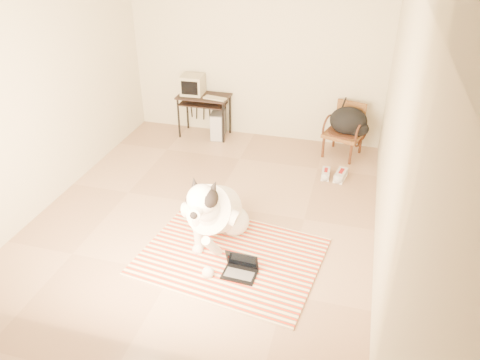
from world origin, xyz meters
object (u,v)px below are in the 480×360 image
at_px(crt_monitor, 192,85).
at_px(backpack, 350,122).
at_px(computer_desk, 204,102).
at_px(pc_tower, 218,124).
at_px(laptop, 241,268).
at_px(rattan_chair, 345,130).
at_px(dog, 215,212).

height_order(crt_monitor, backpack, crt_monitor).
xyz_separation_m(crt_monitor, backpack, (2.50, -0.16, -0.29)).
height_order(computer_desk, pc_tower, computer_desk).
bearing_deg(crt_monitor, computer_desk, -10.49).
bearing_deg(laptop, computer_desk, 115.02).
bearing_deg(computer_desk, backpack, -3.07).
distance_m(rattan_chair, backpack, 0.17).
bearing_deg(backpack, dog, -116.48).
distance_m(computer_desk, backpack, 2.31).
distance_m(laptop, computer_desk, 3.49).
height_order(laptop, pc_tower, pc_tower).
xyz_separation_m(laptop, computer_desk, (-1.46, 3.13, 0.51)).
xyz_separation_m(laptop, rattan_chair, (0.79, 3.05, 0.31)).
height_order(pc_tower, backpack, backpack).
relative_size(computer_desk, crt_monitor, 2.32).
height_order(dog, rattan_chair, dog).
height_order(laptop, rattan_chair, rattan_chair).
relative_size(pc_tower, backpack, 0.83).
relative_size(laptop, pc_tower, 0.73).
bearing_deg(pc_tower, rattan_chair, -3.22).
height_order(dog, computer_desk, dog).
relative_size(laptop, rattan_chair, 0.45).
relative_size(dog, computer_desk, 1.68).
bearing_deg(crt_monitor, laptop, -62.45).
distance_m(dog, backpack, 2.84).
distance_m(dog, crt_monitor, 3.00).
xyz_separation_m(rattan_chair, backpack, (0.06, -0.04, 0.15)).
bearing_deg(rattan_chair, dog, -115.06).
bearing_deg(dog, pc_tower, 106.86).
bearing_deg(rattan_chair, pc_tower, 176.78).
bearing_deg(rattan_chair, laptop, -104.46).
relative_size(crt_monitor, pc_tower, 0.73).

